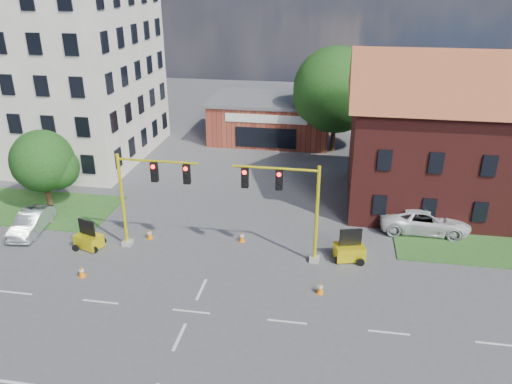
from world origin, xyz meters
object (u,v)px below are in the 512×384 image
at_px(signal_mast_east, 289,201).
at_px(trailer_east, 349,251).
at_px(pickup_white, 425,220).
at_px(signal_mast_west, 147,191).
at_px(trailer_west, 89,239).

relative_size(signal_mast_east, trailer_east, 3.11).
bearing_deg(pickup_white, signal_mast_west, 106.96).
distance_m(trailer_west, pickup_white, 22.13).
height_order(signal_mast_east, pickup_white, signal_mast_east).
distance_m(signal_mast_west, trailer_west, 5.19).
bearing_deg(trailer_west, pickup_white, 34.17).
height_order(trailer_west, pickup_white, trailer_west).
height_order(signal_mast_west, signal_mast_east, same).
xyz_separation_m(signal_mast_east, trailer_west, (-12.62, -0.71, -3.34)).
height_order(trailer_west, trailer_east, trailer_east).
distance_m(signal_mast_east, pickup_white, 10.60).
bearing_deg(signal_mast_west, signal_mast_east, 0.00).
height_order(signal_mast_west, trailer_east, signal_mast_west).
xyz_separation_m(trailer_west, pickup_white, (21.33, 5.90, 0.25)).
distance_m(signal_mast_west, signal_mast_east, 8.71).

